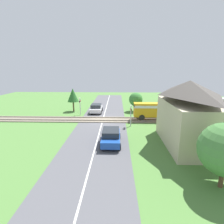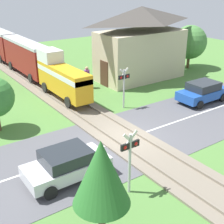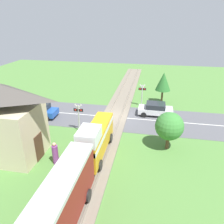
{
  "view_description": "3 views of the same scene",
  "coord_description": "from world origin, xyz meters",
  "px_view_note": "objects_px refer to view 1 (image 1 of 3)",
  "views": [
    {
      "loc": [
        24.02,
        2.0,
        7.21
      ],
      "look_at": [
        0.0,
        1.32,
        1.2
      ],
      "focal_mm": 28.0,
      "sensor_mm": 36.0,
      "label": 1
    },
    {
      "loc": [
        -9.48,
        -12.2,
        8.3
      ],
      "look_at": [
        0.0,
        1.32,
        1.2
      ],
      "focal_mm": 50.0,
      "sensor_mm": 36.0,
      "label": 2
    },
    {
      "loc": [
        -3.88,
        21.42,
        10.16
      ],
      "look_at": [
        0.0,
        1.32,
        1.2
      ],
      "focal_mm": 35.0,
      "sensor_mm": 36.0,
      "label": 3
    }
  ],
  "objects_px": {
    "train": "(216,108)",
    "pedestrian_by_station": "(172,121)",
    "car_near_crossing": "(96,108)",
    "crossing_signal_east_approach": "(131,112)",
    "station_building": "(187,115)",
    "crossing_signal_west_approach": "(80,104)",
    "car_far_side": "(111,136)"
  },
  "relations": [
    {
      "from": "crossing_signal_west_approach",
      "to": "crossing_signal_east_approach",
      "type": "relative_size",
      "value": 1.0
    },
    {
      "from": "crossing_signal_west_approach",
      "to": "station_building",
      "type": "relative_size",
      "value": 0.35
    },
    {
      "from": "crossing_signal_west_approach",
      "to": "pedestrian_by_station",
      "type": "height_order",
      "value": "crossing_signal_west_approach"
    },
    {
      "from": "crossing_signal_west_approach",
      "to": "train",
      "type": "bearing_deg",
      "value": 82.14
    },
    {
      "from": "car_near_crossing",
      "to": "crossing_signal_west_approach",
      "type": "bearing_deg",
      "value": -54.28
    },
    {
      "from": "car_near_crossing",
      "to": "pedestrian_by_station",
      "type": "bearing_deg",
      "value": 55.05
    },
    {
      "from": "car_far_side",
      "to": "pedestrian_by_station",
      "type": "height_order",
      "value": "pedestrian_by_station"
    },
    {
      "from": "car_near_crossing",
      "to": "station_building",
      "type": "height_order",
      "value": "station_building"
    },
    {
      "from": "car_near_crossing",
      "to": "crossing_signal_west_approach",
      "type": "xyz_separation_m",
      "value": [
        1.68,
        -2.34,
        1.08
      ]
    },
    {
      "from": "train",
      "to": "crossing_signal_east_approach",
      "type": "bearing_deg",
      "value": -77.33
    },
    {
      "from": "car_far_side",
      "to": "station_building",
      "type": "distance_m",
      "value": 7.46
    },
    {
      "from": "train",
      "to": "pedestrian_by_station",
      "type": "relative_size",
      "value": 12.53
    },
    {
      "from": "station_building",
      "to": "crossing_signal_west_approach",
      "type": "bearing_deg",
      "value": -131.14
    },
    {
      "from": "train",
      "to": "crossing_signal_west_approach",
      "type": "relative_size",
      "value": 7.92
    },
    {
      "from": "station_building",
      "to": "pedestrian_by_station",
      "type": "relative_size",
      "value": 4.56
    },
    {
      "from": "train",
      "to": "pedestrian_by_station",
      "type": "bearing_deg",
      "value": -67.76
    },
    {
      "from": "train",
      "to": "car_far_side",
      "type": "relative_size",
      "value": 5.79
    },
    {
      "from": "car_far_side",
      "to": "pedestrian_by_station",
      "type": "xyz_separation_m",
      "value": [
        -5.27,
        7.45,
        0.04
      ]
    },
    {
      "from": "car_near_crossing",
      "to": "crossing_signal_east_approach",
      "type": "bearing_deg",
      "value": 36.34
    },
    {
      "from": "crossing_signal_west_approach",
      "to": "crossing_signal_east_approach",
      "type": "xyz_separation_m",
      "value": [
        5.41,
        7.56,
        0.0
      ]
    },
    {
      "from": "train",
      "to": "car_near_crossing",
      "type": "height_order",
      "value": "train"
    },
    {
      "from": "crossing_signal_west_approach",
      "to": "crossing_signal_east_approach",
      "type": "bearing_deg",
      "value": 54.4
    },
    {
      "from": "pedestrian_by_station",
      "to": "crossing_signal_east_approach",
      "type": "bearing_deg",
      "value": -91.41
    },
    {
      "from": "car_near_crossing",
      "to": "crossing_signal_east_approach",
      "type": "relative_size",
      "value": 1.32
    },
    {
      "from": "station_building",
      "to": "pedestrian_by_station",
      "type": "bearing_deg",
      "value": 176.25
    },
    {
      "from": "car_near_crossing",
      "to": "pedestrian_by_station",
      "type": "relative_size",
      "value": 2.09
    },
    {
      "from": "car_far_side",
      "to": "crossing_signal_east_approach",
      "type": "bearing_deg",
      "value": 156.55
    },
    {
      "from": "crossing_signal_east_approach",
      "to": "pedestrian_by_station",
      "type": "xyz_separation_m",
      "value": [
        0.13,
        5.11,
        -1.01
      ]
    },
    {
      "from": "car_near_crossing",
      "to": "crossing_signal_west_approach",
      "type": "distance_m",
      "value": 3.08
    },
    {
      "from": "station_building",
      "to": "crossing_signal_east_approach",
      "type": "bearing_deg",
      "value": -138.34
    },
    {
      "from": "car_far_side",
      "to": "crossing_signal_west_approach",
      "type": "relative_size",
      "value": 1.37
    },
    {
      "from": "train",
      "to": "station_building",
      "type": "bearing_deg",
      "value": -42.02
    }
  ]
}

